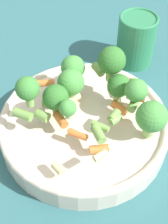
# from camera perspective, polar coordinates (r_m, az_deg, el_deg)

# --- Properties ---
(ground_plane) EXTENTS (3.00, 3.00, 0.00)m
(ground_plane) POSITION_cam_1_polar(r_m,az_deg,el_deg) (0.55, -0.00, -4.02)
(ground_plane) COLOR #2D6066
(bowl) EXTENTS (0.28, 0.28, 0.05)m
(bowl) POSITION_cam_1_polar(r_m,az_deg,el_deg) (0.53, -0.00, -2.40)
(bowl) COLOR beige
(bowl) RESTS_ON ground_plane
(pasta_salad) EXTENTS (0.19, 0.21, 0.09)m
(pasta_salad) POSITION_cam_1_polar(r_m,az_deg,el_deg) (0.49, 2.06, 4.02)
(pasta_salad) COLOR #8CB766
(pasta_salad) RESTS_ON bowl
(cup) EXTENTS (0.08, 0.08, 0.11)m
(cup) POSITION_cam_1_polar(r_m,az_deg,el_deg) (0.66, 9.51, 12.94)
(cup) COLOR #2D7F51
(cup) RESTS_ON ground_plane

